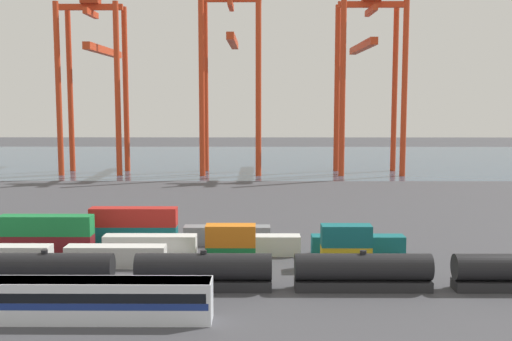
{
  "coord_description": "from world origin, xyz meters",
  "views": [
    {
      "loc": [
        11.12,
        -76.8,
        20.42
      ],
      "look_at": [
        10.42,
        30.74,
        7.96
      ],
      "focal_mm": 43.92,
      "sensor_mm": 36.0,
      "label": 1
    }
  ],
  "objects_px": {
    "shipping_container_12": "(358,245)",
    "gantry_crane_west": "(95,66)",
    "freight_tank_row": "(204,271)",
    "shipping_container_1": "(1,256)",
    "gantry_crane_central": "(231,61)",
    "shipping_container_15": "(134,235)",
    "gantry_crane_east": "(368,64)"
  },
  "relations": [
    {
      "from": "freight_tank_row",
      "to": "shipping_container_15",
      "type": "bearing_deg",
      "value": 119.16
    },
    {
      "from": "shipping_container_12",
      "to": "gantry_crane_west",
      "type": "xyz_separation_m",
      "value": [
        -57.93,
        92.68,
        27.83
      ]
    },
    {
      "from": "gantry_crane_west",
      "to": "gantry_crane_central",
      "type": "xyz_separation_m",
      "value": [
        37.31,
        -0.57,
        1.25
      ]
    },
    {
      "from": "shipping_container_12",
      "to": "gantry_crane_east",
      "type": "distance_m",
      "value": 98.42
    },
    {
      "from": "shipping_container_1",
      "to": "gantry_crane_west",
      "type": "relative_size",
      "value": 0.25
    },
    {
      "from": "shipping_container_12",
      "to": "shipping_container_1",
      "type": "bearing_deg",
      "value": -172.42
    },
    {
      "from": "gantry_crane_west",
      "to": "gantry_crane_east",
      "type": "xyz_separation_m",
      "value": [
        74.62,
        0.06,
        0.6
      ]
    },
    {
      "from": "shipping_container_1",
      "to": "shipping_container_15",
      "type": "relative_size",
      "value": 1.0
    },
    {
      "from": "gantry_crane_central",
      "to": "gantry_crane_east",
      "type": "height_order",
      "value": "gantry_crane_central"
    },
    {
      "from": "gantry_crane_west",
      "to": "shipping_container_1",
      "type": "bearing_deg",
      "value": -82.15
    },
    {
      "from": "gantry_crane_central",
      "to": "gantry_crane_east",
      "type": "relative_size",
      "value": 1.03
    },
    {
      "from": "gantry_crane_west",
      "to": "gantry_crane_central",
      "type": "height_order",
      "value": "gantry_crane_central"
    },
    {
      "from": "shipping_container_12",
      "to": "gantry_crane_east",
      "type": "bearing_deg",
      "value": 79.8
    },
    {
      "from": "shipping_container_12",
      "to": "gantry_crane_west",
      "type": "distance_m",
      "value": 112.78
    },
    {
      "from": "shipping_container_1",
      "to": "gantry_crane_west",
      "type": "bearing_deg",
      "value": 97.85
    },
    {
      "from": "gantry_crane_west",
      "to": "shipping_container_12",
      "type": "bearing_deg",
      "value": -57.99
    },
    {
      "from": "gantry_crane_central",
      "to": "shipping_container_12",
      "type": "bearing_deg",
      "value": -77.38
    },
    {
      "from": "freight_tank_row",
      "to": "shipping_container_12",
      "type": "relative_size",
      "value": 6.82
    },
    {
      "from": "shipping_container_15",
      "to": "gantry_crane_east",
      "type": "relative_size",
      "value": 0.25
    },
    {
      "from": "freight_tank_row",
      "to": "shipping_container_15",
      "type": "relative_size",
      "value": 6.82
    },
    {
      "from": "freight_tank_row",
      "to": "gantry_crane_east",
      "type": "bearing_deg",
      "value": 71.76
    },
    {
      "from": "gantry_crane_central",
      "to": "shipping_container_1",
      "type": "bearing_deg",
      "value": -103.6
    },
    {
      "from": "freight_tank_row",
      "to": "gantry_crane_west",
      "type": "bearing_deg",
      "value": 109.96
    },
    {
      "from": "shipping_container_12",
      "to": "gantry_crane_central",
      "type": "xyz_separation_m",
      "value": [
        -20.62,
        92.11,
        29.08
      ]
    },
    {
      "from": "gantry_crane_central",
      "to": "gantry_crane_east",
      "type": "distance_m",
      "value": 37.32
    },
    {
      "from": "gantry_crane_east",
      "to": "shipping_container_1",
      "type": "bearing_deg",
      "value": -121.75
    },
    {
      "from": "shipping_container_1",
      "to": "shipping_container_15",
      "type": "distance_m",
      "value": 18.19
    },
    {
      "from": "shipping_container_15",
      "to": "gantry_crane_west",
      "type": "relative_size",
      "value": 0.25
    },
    {
      "from": "shipping_container_12",
      "to": "gantry_crane_west",
      "type": "bearing_deg",
      "value": 122.01
    },
    {
      "from": "gantry_crane_west",
      "to": "gantry_crane_central",
      "type": "bearing_deg",
      "value": -0.88
    },
    {
      "from": "shipping_container_1",
      "to": "gantry_crane_central",
      "type": "xyz_separation_m",
      "value": [
        23.72,
        98.01,
        29.08
      ]
    },
    {
      "from": "shipping_container_1",
      "to": "gantry_crane_central",
      "type": "bearing_deg",
      "value": 76.4
    }
  ]
}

